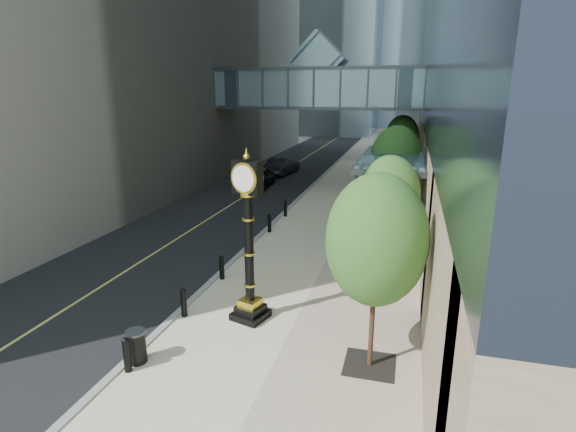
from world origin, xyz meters
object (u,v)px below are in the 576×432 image
object	(u,v)px
trash_bin	(137,347)
pedestrian	(357,252)
street_clock	(249,251)
car_near	(258,178)
car_far	(282,166)

from	to	relation	value
trash_bin	pedestrian	size ratio (longest dim) A/B	0.54
street_clock	pedestrian	xyz separation A→B (m)	(2.92, 5.06, -1.56)
car_near	trash_bin	bearing A→B (deg)	-82.31
street_clock	pedestrian	world-z (taller)	street_clock
street_clock	trash_bin	bearing A→B (deg)	-107.76
trash_bin	car_near	bearing A→B (deg)	100.61
pedestrian	trash_bin	bearing A→B (deg)	67.26
street_clock	trash_bin	world-z (taller)	street_clock
trash_bin	pedestrian	distance (m)	9.73
trash_bin	car_far	bearing A→B (deg)	97.90
street_clock	pedestrian	size ratio (longest dim) A/B	3.31
pedestrian	car_far	bearing A→B (deg)	-57.12
trash_bin	pedestrian	world-z (taller)	pedestrian
trash_bin	car_far	world-z (taller)	car_far
car_far	trash_bin	bearing A→B (deg)	105.49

